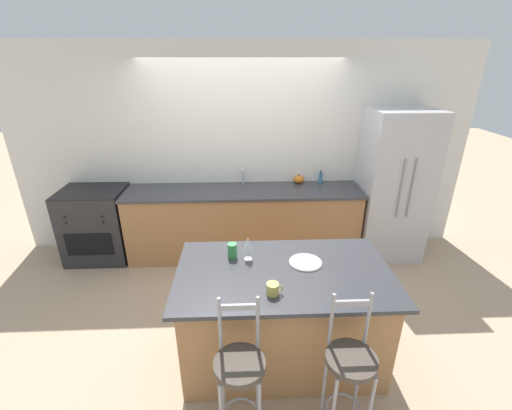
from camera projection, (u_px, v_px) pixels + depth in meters
ground_plane at (245, 267)px, 4.43m from camera, size 18.00×18.00×0.00m
wall_back at (243, 152)px, 4.53m from camera, size 6.00×0.07×2.70m
back_counter at (244, 222)px, 4.59m from camera, size 3.04×0.68×0.94m
sink_faucet at (243, 174)px, 4.53m from camera, size 0.02×0.13×0.22m
kitchen_island at (282, 315)px, 2.96m from camera, size 1.76×1.02×0.91m
refrigerator at (393, 186)px, 4.42m from camera, size 0.80×0.72×1.94m
oven_range at (97, 224)px, 4.50m from camera, size 0.79×0.65×0.96m
bar_stool_near at (240, 376)px, 2.25m from camera, size 0.34×0.34×1.13m
bar_stool_far at (349, 371)px, 2.28m from camera, size 0.34×0.34×1.13m
dinner_plate at (305, 262)px, 2.89m from camera, size 0.27×0.27×0.02m
wine_glass at (248, 243)px, 2.88m from camera, size 0.07×0.07×0.22m
coffee_mug at (273, 289)px, 2.50m from camera, size 0.12×0.09×0.09m
tumbler_cup at (232, 250)px, 2.95m from camera, size 0.08×0.08×0.13m
pumpkin_decoration at (299, 179)px, 4.60m from camera, size 0.14×0.14×0.13m
soap_bottle at (321, 178)px, 4.60m from camera, size 0.05×0.05×0.18m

